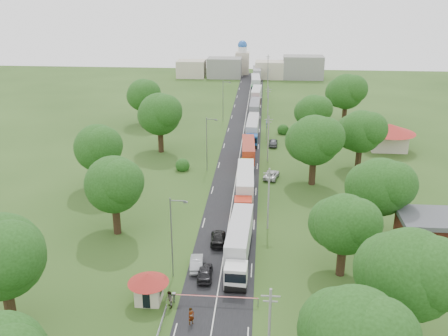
# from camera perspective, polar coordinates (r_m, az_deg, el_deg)

# --- Properties ---
(ground) EXTENTS (260.00, 260.00, 0.00)m
(ground) POSITION_cam_1_polar(r_m,az_deg,el_deg) (76.80, 0.87, -4.38)
(ground) COLOR #264316
(ground) RESTS_ON ground
(road) EXTENTS (8.00, 200.00, 0.04)m
(road) POSITION_cam_1_polar(r_m,az_deg,el_deg) (95.29, 1.68, 0.66)
(road) COLOR black
(road) RESTS_ON ground
(boom_barrier) EXTENTS (9.22, 0.35, 1.18)m
(boom_barrier) POSITION_cam_1_polar(r_m,az_deg,el_deg) (54.80, -2.40, -14.48)
(boom_barrier) COLOR slate
(boom_barrier) RESTS_ON ground
(guard_booth) EXTENTS (4.40, 4.40, 3.45)m
(guard_booth) POSITION_cam_1_polar(r_m,az_deg,el_deg) (55.02, -8.63, -12.97)
(guard_booth) COLOR beige
(guard_booth) RESTS_ON ground
(info_sign) EXTENTS (0.12, 3.10, 4.10)m
(info_sign) POSITION_cam_1_polar(r_m,az_deg,el_deg) (108.57, 4.88, 4.75)
(info_sign) COLOR slate
(info_sign) RESTS_ON ground
(pole_0) EXTENTS (1.60, 0.24, 9.00)m
(pole_0) POSITION_cam_1_polar(r_m,az_deg,el_deg) (44.22, 5.18, -18.23)
(pole_0) COLOR gray
(pole_0) RESTS_ON ground
(pole_1) EXTENTS (1.60, 0.24, 9.00)m
(pole_1) POSITION_cam_1_polar(r_m,az_deg,el_deg) (68.37, 5.11, -3.42)
(pole_1) COLOR gray
(pole_1) RESTS_ON ground
(pole_2) EXTENTS (1.60, 0.24, 9.00)m
(pole_2) POSITION_cam_1_polar(r_m,az_deg,el_deg) (94.66, 5.07, 3.44)
(pole_2) COLOR gray
(pole_2) RESTS_ON ground
(pole_3) EXTENTS (1.60, 0.24, 9.00)m
(pole_3) POSITION_cam_1_polar(r_m,az_deg,el_deg) (121.72, 5.06, 7.28)
(pole_3) COLOR gray
(pole_3) RESTS_ON ground
(pole_4) EXTENTS (1.60, 0.24, 9.00)m
(pole_4) POSITION_cam_1_polar(r_m,az_deg,el_deg) (149.12, 5.04, 9.72)
(pole_4) COLOR gray
(pole_4) RESTS_ON ground
(pole_5) EXTENTS (1.60, 0.24, 9.00)m
(pole_5) POSITION_cam_1_polar(r_m,az_deg,el_deg) (176.72, 5.03, 11.40)
(pole_5) COLOR gray
(pole_5) RESTS_ON ground
(lamp_0) EXTENTS (2.03, 0.22, 10.00)m
(lamp_0) POSITION_cam_1_polar(r_m,az_deg,el_deg) (57.15, -5.87, -7.53)
(lamp_0) COLOR slate
(lamp_0) RESTS_ON ground
(lamp_1) EXTENTS (2.03, 0.22, 10.00)m
(lamp_1) POSITION_cam_1_polar(r_m,az_deg,el_deg) (89.21, -1.89, 3.02)
(lamp_1) COLOR slate
(lamp_1) RESTS_ON ground
(lamp_2) EXTENTS (2.03, 0.22, 10.00)m
(lamp_2) POSITION_cam_1_polar(r_m,az_deg,el_deg) (122.89, -0.04, 7.90)
(lamp_2) COLOR slate
(lamp_2) RESTS_ON ground
(tree_0) EXTENTS (8.80, 8.80, 11.07)m
(tree_0) POSITION_cam_1_polar(r_m,az_deg,el_deg) (41.09, 14.86, -17.90)
(tree_0) COLOR #382616
(tree_0) RESTS_ON ground
(tree_1) EXTENTS (9.60, 9.60, 12.05)m
(tree_1) POSITION_cam_1_polar(r_m,az_deg,el_deg) (48.53, 20.49, -11.19)
(tree_1) COLOR #382616
(tree_1) RESTS_ON ground
(tree_2) EXTENTS (8.00, 8.00, 10.10)m
(tree_2) POSITION_cam_1_polar(r_m,az_deg,el_deg) (58.48, 13.58, -6.19)
(tree_2) COLOR #382616
(tree_2) RESTS_ON ground
(tree_3) EXTENTS (8.80, 8.80, 11.07)m
(tree_3) POSITION_cam_1_polar(r_m,az_deg,el_deg) (68.36, 17.41, -2.02)
(tree_3) COLOR #382616
(tree_3) RESTS_ON ground
(tree_4) EXTENTS (9.60, 9.60, 12.05)m
(tree_4) POSITION_cam_1_polar(r_m,az_deg,el_deg) (83.80, 10.28, 3.19)
(tree_4) COLOR #382616
(tree_4) RESTS_ON ground
(tree_5) EXTENTS (8.80, 8.80, 11.07)m
(tree_5) POSITION_cam_1_polar(r_m,az_deg,el_deg) (92.87, 15.37, 4.07)
(tree_5) COLOR #382616
(tree_5) RESTS_ON ground
(tree_6) EXTENTS (8.00, 8.00, 10.10)m
(tree_6) POSITION_cam_1_polar(r_m,az_deg,el_deg) (108.30, 10.15, 6.43)
(tree_6) COLOR #382616
(tree_6) RESTS_ON ground
(tree_7) EXTENTS (9.60, 9.60, 12.05)m
(tree_7) POSITION_cam_1_polar(r_m,az_deg,el_deg) (123.72, 13.79, 8.50)
(tree_7) COLOR #382616
(tree_7) RESTS_ON ground
(tree_9) EXTENTS (9.60, 9.60, 12.05)m
(tree_9) POSITION_cam_1_polar(r_m,az_deg,el_deg) (52.68, -24.07, -9.11)
(tree_9) COLOR #382616
(tree_9) RESTS_ON ground
(tree_10) EXTENTS (8.80, 8.80, 11.07)m
(tree_10) POSITION_cam_1_polar(r_m,az_deg,el_deg) (67.62, -12.47, -1.78)
(tree_10) COLOR #382616
(tree_10) RESTS_ON ground
(tree_11) EXTENTS (8.80, 8.80, 11.07)m
(tree_11) POSITION_cam_1_polar(r_m,az_deg,el_deg) (83.13, -14.18, 2.29)
(tree_11) COLOR #382616
(tree_11) RESTS_ON ground
(tree_12) EXTENTS (9.60, 9.60, 12.05)m
(tree_12) POSITION_cam_1_polar(r_m,az_deg,el_deg) (99.94, -7.37, 6.15)
(tree_12) COLOR #382616
(tree_12) RESTS_ON ground
(tree_13) EXTENTS (8.80, 8.80, 11.07)m
(tree_13) POSITION_cam_1_polar(r_m,az_deg,el_deg) (120.82, -9.19, 8.24)
(tree_13) COLOR #382616
(tree_13) RESTS_ON ground
(house_brick) EXTENTS (8.60, 6.60, 5.20)m
(house_brick) POSITION_cam_1_polar(r_m,az_deg,el_deg) (68.19, 22.68, -7.00)
(house_brick) COLOR maroon
(house_brick) RESTS_ON ground
(house_cream) EXTENTS (10.08, 10.08, 5.80)m
(house_cream) POSITION_cam_1_polar(r_m,az_deg,el_deg) (106.67, 18.35, 3.84)
(house_cream) COLOR beige
(house_cream) RESTS_ON ground
(distant_town) EXTENTS (52.00, 8.00, 8.00)m
(distant_town) POSITION_cam_1_polar(r_m,az_deg,el_deg) (181.88, 3.47, 11.32)
(distant_town) COLOR gray
(distant_town) RESTS_ON ground
(church) EXTENTS (5.00, 5.00, 12.30)m
(church) POSITION_cam_1_polar(r_m,az_deg,el_deg) (189.65, 2.10, 12.30)
(church) COLOR beige
(church) RESTS_ON ground
(truck_0) EXTENTS (3.07, 15.16, 4.19)m
(truck_0) POSITION_cam_1_polar(r_m,az_deg,el_deg) (62.16, 1.73, -8.45)
(truck_0) COLOR white
(truck_0) RESTS_ON ground
(truck_1) EXTENTS (2.95, 15.32, 4.24)m
(truck_1) POSITION_cam_1_polar(r_m,az_deg,el_deg) (78.46, 2.42, -2.05)
(truck_1) COLOR red
(truck_1) RESTS_ON ground
(truck_2) EXTENTS (2.83, 13.64, 3.77)m
(truck_2) POSITION_cam_1_polar(r_m,az_deg,el_deg) (94.39, 2.77, 1.73)
(truck_2) COLOR yellow
(truck_2) RESTS_ON ground
(truck_3) EXTENTS (2.71, 14.38, 3.98)m
(truck_3) POSITION_cam_1_polar(r_m,az_deg,el_deg) (109.21, 3.27, 4.40)
(truck_3) COLOR #1A50A0
(truck_3) RESTS_ON ground
(truck_4) EXTENTS (2.54, 14.05, 3.89)m
(truck_4) POSITION_cam_1_polar(r_m,az_deg,el_deg) (127.24, 3.52, 6.69)
(truck_4) COLOR silver
(truck_4) RESTS_ON ground
(truck_5) EXTENTS (2.95, 14.38, 3.98)m
(truck_5) POSITION_cam_1_polar(r_m,az_deg,el_deg) (143.12, 3.71, 8.25)
(truck_5) COLOR maroon
(truck_5) RESTS_ON ground
(truck_6) EXTENTS (3.17, 15.35, 4.24)m
(truck_6) POSITION_cam_1_polar(r_m,az_deg,el_deg) (160.19, 3.63, 9.62)
(truck_6) COLOR #266536
(truck_6) RESTS_ON ground
(truck_7) EXTENTS (3.01, 15.12, 4.18)m
(truck_7) POSITION_cam_1_polar(r_m,az_deg,el_deg) (177.60, 3.76, 10.68)
(truck_7) COLOR #BDBDBD
(truck_7) RESTS_ON ground
(car_lane_front) EXTENTS (2.01, 4.42, 1.47)m
(car_lane_front) POSITION_cam_1_polar(r_m,az_deg,el_deg) (59.06, -2.20, -11.82)
(car_lane_front) COLOR black
(car_lane_front) RESTS_ON ground
(car_lane_mid) EXTENTS (1.89, 4.37, 1.40)m
(car_lane_mid) POSITION_cam_1_polar(r_m,az_deg,el_deg) (60.91, -3.15, -10.79)
(car_lane_mid) COLOR #9DA0A5
(car_lane_mid) RESTS_ON ground
(car_lane_rear) EXTENTS (2.23, 4.89, 1.39)m
(car_lane_rear) POSITION_cam_1_polar(r_m,az_deg,el_deg) (66.24, -0.68, -8.00)
(car_lane_rear) COLOR black
(car_lane_rear) RESTS_ON ground
(car_verge_near) EXTENTS (3.17, 5.13, 1.33)m
(car_verge_near) POSITION_cam_1_polar(r_m,az_deg,el_deg) (87.64, 5.44, -0.77)
(car_verge_near) COLOR silver
(car_verge_near) RESTS_ON ground
(car_verge_far) EXTENTS (2.00, 4.53, 1.52)m
(car_verge_far) POSITION_cam_1_polar(r_m,az_deg,el_deg) (105.19, 5.65, 2.93)
(car_verge_far) COLOR #525459
(car_verge_far) RESTS_ON ground
(pedestrian_near) EXTENTS (0.81, 0.80, 1.89)m
(pedestrian_near) POSITION_cam_1_polar(r_m,az_deg,el_deg) (52.06, -3.77, -16.58)
(pedestrian_near) COLOR gray
(pedestrian_near) RESTS_ON ground
(pedestrian_booth) EXTENTS (1.02, 1.15, 1.95)m
(pedestrian_booth) POSITION_cam_1_polar(r_m,az_deg,el_deg) (54.43, -6.26, -14.77)
(pedestrian_booth) COLOR gray
(pedestrian_booth) RESTS_ON ground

